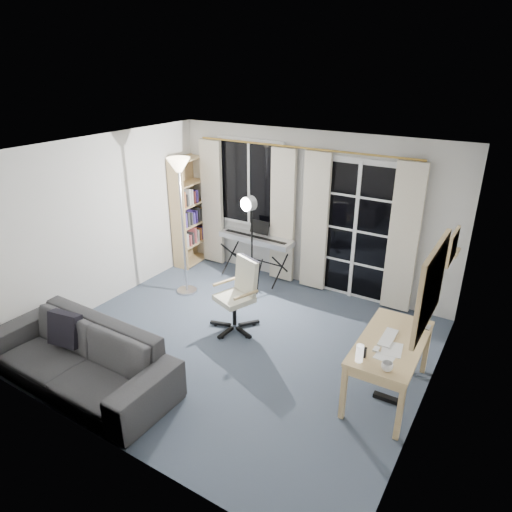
{
  "coord_description": "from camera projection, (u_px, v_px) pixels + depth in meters",
  "views": [
    {
      "loc": [
        2.76,
        -4.03,
        3.3
      ],
      "look_at": [
        0.06,
        0.35,
        1.08
      ],
      "focal_mm": 32.0,
      "sensor_mm": 36.0,
      "label": 1
    }
  ],
  "objects": [
    {
      "name": "floor",
      "position": [
        237.0,
        343.0,
        5.79
      ],
      "size": [
        4.5,
        4.0,
        0.02
      ],
      "primitive_type": "cube",
      "color": "#3C4858",
      "rests_on": "ground"
    },
    {
      "name": "window",
      "position": [
        250.0,
        183.0,
        7.24
      ],
      "size": [
        1.2,
        0.08,
        1.4
      ],
      "color": "white",
      "rests_on": "floor"
    },
    {
      "name": "french_door",
      "position": [
        356.0,
        232.0,
        6.56
      ],
      "size": [
        1.32,
        0.09,
        2.11
      ],
      "color": "white",
      "rests_on": "floor"
    },
    {
      "name": "curtains",
      "position": [
        298.0,
        219.0,
        6.89
      ],
      "size": [
        3.6,
        0.07,
        2.13
      ],
      "color": "gold",
      "rests_on": "floor"
    },
    {
      "name": "bookshelf",
      "position": [
        191.0,
        213.0,
        7.84
      ],
      "size": [
        0.34,
        0.87,
        1.85
      ],
      "rotation": [
        0.0,
        0.0,
        0.05
      ],
      "color": "tan",
      "rests_on": "floor"
    },
    {
      "name": "torchiere_lamp",
      "position": [
        180.0,
        186.0,
        6.4
      ],
      "size": [
        0.42,
        0.42,
        2.07
      ],
      "rotation": [
        0.0,
        0.0,
        -0.37
      ],
      "color": "#B2B2B7",
      "rests_on": "floor"
    },
    {
      "name": "keyboard_piano",
      "position": [
        256.0,
        240.0,
        7.21
      ],
      "size": [
        1.26,
        0.64,
        0.91
      ],
      "rotation": [
        0.0,
        0.0,
        -0.03
      ],
      "color": "black",
      "rests_on": "floor"
    },
    {
      "name": "studio_light",
      "position": [
        249.0,
        216.0,
        6.4
      ],
      "size": [
        0.34,
        0.35,
        1.6
      ],
      "rotation": [
        0.0,
        0.0,
        -0.26
      ],
      "color": "black",
      "rests_on": "floor"
    },
    {
      "name": "office_chair",
      "position": [
        241.0,
        288.0,
        5.93
      ],
      "size": [
        0.67,
        0.68,
        0.97
      ],
      "rotation": [
        0.0,
        0.0,
        -0.36
      ],
      "color": "black",
      "rests_on": "floor"
    },
    {
      "name": "desk",
      "position": [
        391.0,
        348.0,
        4.68
      ],
      "size": [
        0.64,
        1.25,
        0.66
      ],
      "rotation": [
        0.0,
        0.0,
        0.02
      ],
      "color": "tan",
      "rests_on": "floor"
    },
    {
      "name": "monitor",
      "position": [
        425.0,
        306.0,
        4.81
      ],
      "size": [
        0.16,
        0.48,
        0.41
      ],
      "rotation": [
        0.0,
        0.0,
        0.02
      ],
      "color": "silver",
      "rests_on": "desk"
    },
    {
      "name": "desk_clutter",
      "position": [
        378.0,
        362.0,
        4.56
      ],
      "size": [
        0.38,
        0.75,
        0.84
      ],
      "rotation": [
        0.0,
        0.0,
        0.02
      ],
      "color": "white",
      "rests_on": "desk"
    },
    {
      "name": "mug",
      "position": [
        387.0,
        365.0,
        4.19
      ],
      "size": [
        0.11,
        0.09,
        0.11
      ],
      "primitive_type": "imported",
      "rotation": [
        0.0,
        0.0,
        0.02
      ],
      "color": "silver",
      "rests_on": "desk"
    },
    {
      "name": "wall_mirror",
      "position": [
        431.0,
        286.0,
        3.83
      ],
      "size": [
        0.04,
        0.94,
        0.74
      ],
      "color": "tan",
      "rests_on": "floor"
    },
    {
      "name": "framed_print",
      "position": [
        453.0,
        247.0,
        4.51
      ],
      "size": [
        0.03,
        0.42,
        0.32
      ],
      "color": "tan",
      "rests_on": "floor"
    },
    {
      "name": "wall_shelf",
      "position": [
        452.0,
        247.0,
        5.01
      ],
      "size": [
        0.16,
        0.3,
        0.18
      ],
      "color": "tan",
      "rests_on": "floor"
    },
    {
      "name": "sofa",
      "position": [
        77.0,
        349.0,
        4.9
      ],
      "size": [
        2.28,
        0.69,
        0.89
      ],
      "rotation": [
        0.0,
        0.0,
        -0.01
      ],
      "color": "#2E2D30",
      "rests_on": "floor"
    }
  ]
}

